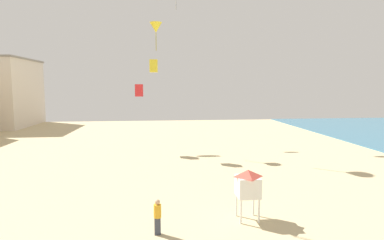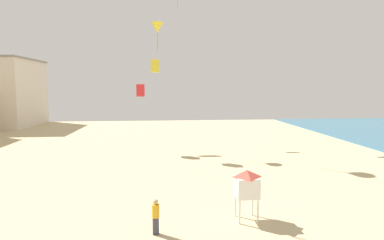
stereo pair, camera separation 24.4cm
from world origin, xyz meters
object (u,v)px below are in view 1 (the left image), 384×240
Objects in this scene: kite_flyer at (157,215)px; kite_yellow_box at (154,66)px; lifeguard_stand at (248,184)px; kite_red_box at (139,90)px; kite_yellow_delta at (156,28)px.

kite_yellow_box is at bearing -39.06° from kite_flyer.
lifeguard_stand is 18.74m from kite_red_box.
kite_flyer is at bearing -88.51° from kite_yellow_box.
lifeguard_stand is at bearing -72.20° from kite_yellow_box.
kite_yellow_box is at bearing -49.90° from kite_red_box.
kite_yellow_delta reaches higher than kite_red_box.
kite_yellow_box is at bearing -95.48° from kite_yellow_delta.
kite_flyer is at bearing -150.63° from lifeguard_stand.
kite_red_box is (-6.41, 17.04, 4.42)m from lifeguard_stand.
lifeguard_stand is 21.20m from kite_yellow_delta.
kite_yellow_box is at bearing 122.83° from lifeguard_stand.
kite_yellow_delta is at bearing 119.79° from lifeguard_stand.
kite_yellow_delta reaches higher than lifeguard_stand.
lifeguard_stand reaches higher than kite_flyer.
lifeguard_stand is 17.37m from kite_yellow_box.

